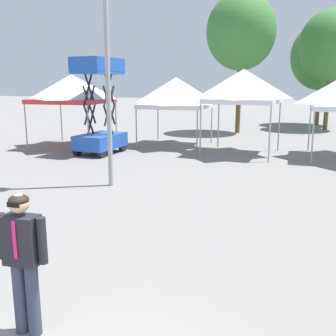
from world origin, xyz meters
name	(u,v)px	position (x,y,z in m)	size (l,w,h in m)	color
canopy_tent_far_left	(72,89)	(-8.25, 14.08, 2.72)	(3.44, 3.44, 3.38)	#9E9EA3
canopy_tent_behind_left	(176,93)	(-3.82, 16.08, 2.53)	(3.08, 3.08, 3.25)	#9E9EA3
canopy_tent_behind_right	(243,86)	(-0.45, 14.82, 2.86)	(3.05, 3.05, 3.56)	#9E9EA3
scissor_lift	(100,125)	(-6.17, 12.89, 1.21)	(1.55, 2.39, 4.01)	black
person_foreground	(23,255)	(-0.80, 1.34, 1.03)	(0.65, 0.27, 1.78)	#33384C
light_pole_near_lift	(106,27)	(-3.20, 8.13, 4.51)	(0.36, 0.36, 7.91)	#9E9EA3
tree_behind_tents_left	(322,56)	(2.73, 28.31, 4.76)	(4.21, 4.21, 7.08)	brown
tree_behind_tents_center	(332,45)	(3.23, 25.70, 5.27)	(4.03, 4.03, 7.50)	brown
tree_behind_tents_right	(241,32)	(-1.85, 22.06, 5.87)	(4.01, 4.01, 8.09)	brown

